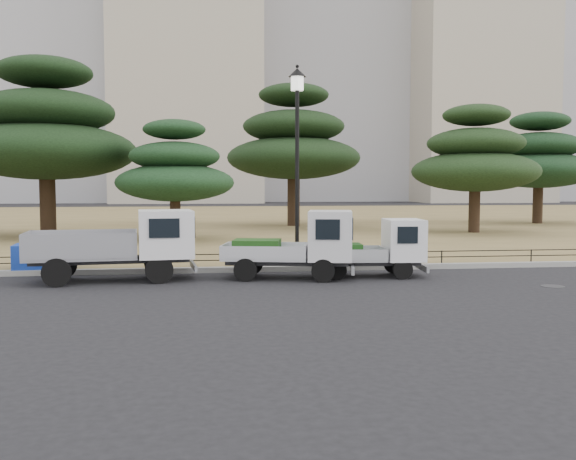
{
  "coord_description": "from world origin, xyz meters",
  "views": [
    {
      "loc": [
        -2.39,
        -16.61,
        2.61
      ],
      "look_at": [
        0.0,
        2.0,
        1.3
      ],
      "focal_mm": 40.0,
      "sensor_mm": 36.0,
      "label": 1
    }
  ],
  "objects": [
    {
      "name": "curb",
      "position": [
        0.0,
        2.6,
        0.08
      ],
      "size": [
        120.0,
        0.25,
        0.16
      ],
      "primitive_type": "cube",
      "color": "gray",
      "rests_on": "ground"
    },
    {
      "name": "pine_east_far",
      "position": [
        18.97,
        22.52,
        4.28
      ],
      "size": [
        7.13,
        7.13,
        7.17
      ],
      "color": "black",
      "rests_on": "lawn"
    },
    {
      "name": "truck_kei_rear",
      "position": [
        2.45,
        1.16,
        0.82
      ],
      "size": [
        3.23,
        1.57,
        1.64
      ],
      "rotation": [
        0.0,
        0.0,
        -0.08
      ],
      "color": "black",
      "rests_on": "ground"
    },
    {
      "name": "truck_large",
      "position": [
        -4.67,
        1.29,
        1.07
      ],
      "size": [
        4.55,
        2.17,
        1.92
      ],
      "rotation": [
        0.0,
        0.0,
        0.11
      ],
      "color": "black",
      "rests_on": "ground"
    },
    {
      "name": "tower_east",
      "position": [
        40.0,
        82.0,
        24.0
      ],
      "size": [
        20.0,
        18.0,
        48.0
      ],
      "primitive_type": "cube",
      "color": "#AAA08C",
      "rests_on": "ground"
    },
    {
      "name": "pine_west_near",
      "position": [
        -9.98,
        15.64,
        5.09
      ],
      "size": [
        8.57,
        8.57,
        8.57
      ],
      "color": "black",
      "rests_on": "lawn"
    },
    {
      "name": "pine_center_right",
      "position": [
        2.93,
        22.1,
        5.11
      ],
      "size": [
        8.07,
        8.07,
        8.56
      ],
      "color": "black",
      "rests_on": "lawn"
    },
    {
      "name": "pipe_fence",
      "position": [
        0.0,
        2.75,
        0.44
      ],
      "size": [
        38.0,
        0.04,
        0.4
      ],
      "color": "black",
      "rests_on": "lawn"
    },
    {
      "name": "ground",
      "position": [
        0.0,
        0.0,
        0.0
      ],
      "size": [
        220.0,
        220.0,
        0.0
      ],
      "primitive_type": "plane",
      "color": "black"
    },
    {
      "name": "tarp_pile",
      "position": [
        -7.22,
        3.13,
        0.56
      ],
      "size": [
        1.64,
        1.27,
        1.03
      ],
      "rotation": [
        0.0,
        0.0,
        0.1
      ],
      "color": "#173AB3",
      "rests_on": "lawn"
    },
    {
      "name": "lawn",
      "position": [
        0.0,
        30.6,
        0.07
      ],
      "size": [
        120.0,
        56.0,
        0.15
      ],
      "primitive_type": "cube",
      "color": "olive",
      "rests_on": "ground"
    },
    {
      "name": "manhole",
      "position": [
        6.5,
        -1.2,
        0.01
      ],
      "size": [
        0.6,
        0.6,
        0.01
      ],
      "primitive_type": "cylinder",
      "color": "#2D2D30",
      "rests_on": "ground"
    },
    {
      "name": "pine_center_left",
      "position": [
        -3.75,
        12.61,
        3.26
      ],
      "size": [
        5.31,
        5.31,
        5.39
      ],
      "color": "black",
      "rests_on": "lawn"
    },
    {
      "name": "pine_east_near",
      "position": [
        11.56,
        15.4,
        3.98
      ],
      "size": [
        6.58,
        6.58,
        6.64
      ],
      "color": "black",
      "rests_on": "lawn"
    },
    {
      "name": "truck_kei_front",
      "position": [
        0.18,
        1.07,
        0.94
      ],
      "size": [
        3.82,
        2.19,
        1.9
      ],
      "rotation": [
        0.0,
        0.0,
        -0.2
      ],
      "color": "black",
      "rests_on": "ground"
    },
    {
      "name": "street_lamp",
      "position": [
        0.4,
        2.9,
        4.21
      ],
      "size": [
        0.54,
        0.54,
        6.01
      ],
      "color": "black",
      "rests_on": "lawn"
    },
    {
      "name": "tower_center_left",
      "position": [
        -5.0,
        85.0,
        27.5
      ],
      "size": [
        22.0,
        20.0,
        55.0
      ],
      "primitive_type": "cube",
      "color": "#AAA08C",
      "rests_on": "ground"
    }
  ]
}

